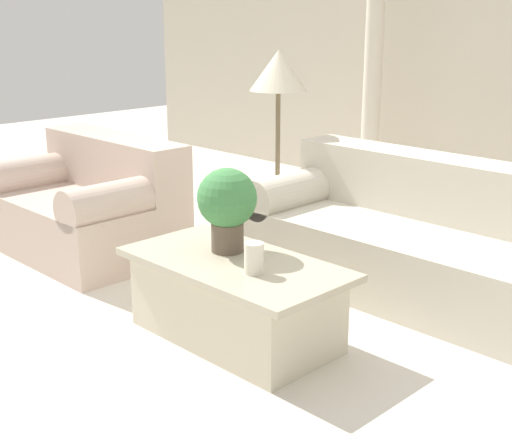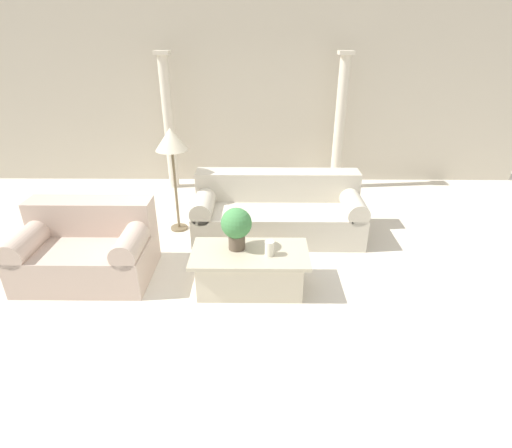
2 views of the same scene
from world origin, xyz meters
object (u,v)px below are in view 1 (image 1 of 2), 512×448
(floor_lamp, at_px, (278,78))
(coffee_table, at_px, (235,299))
(potted_plant, at_px, (227,203))
(sofa_long, at_px, (425,241))
(loveseat, at_px, (90,205))

(floor_lamp, bearing_deg, coffee_table, -53.74)
(potted_plant, bearing_deg, sofa_long, 68.22)
(sofa_long, distance_m, coffee_table, 1.36)
(floor_lamp, bearing_deg, loveseat, -124.52)
(coffee_table, bearing_deg, floor_lamp, 126.26)
(loveseat, distance_m, coffee_table, 1.88)
(sofa_long, relative_size, potted_plant, 4.81)
(sofa_long, distance_m, potted_plant, 1.39)
(sofa_long, bearing_deg, floor_lamp, 174.90)
(loveseat, bearing_deg, sofa_long, 25.33)
(loveseat, xyz_separation_m, floor_lamp, (0.81, 1.17, 0.90))
(loveseat, height_order, potted_plant, potted_plant)
(loveseat, xyz_separation_m, potted_plant, (1.72, -0.19, 0.38))
(sofa_long, height_order, loveseat, same)
(loveseat, bearing_deg, potted_plant, -6.26)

